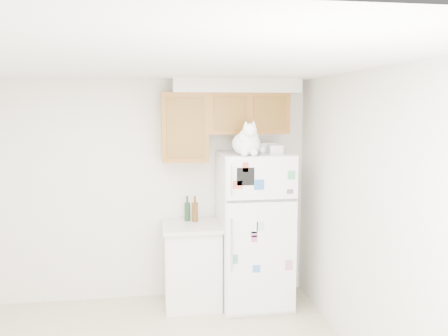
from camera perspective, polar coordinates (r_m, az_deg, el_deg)
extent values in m
cube|color=white|center=(5.47, -10.06, -2.71)|extent=(3.80, 0.04, 2.50)
cube|color=white|center=(3.93, 18.30, -6.88)|extent=(0.04, 4.00, 2.50)
cube|color=white|center=(3.41, -11.29, 12.41)|extent=(3.80, 4.00, 0.04)
cube|color=#965920|center=(5.32, 2.79, 6.58)|extent=(0.90, 0.33, 0.45)
cube|color=#965920|center=(5.23, -4.78, 4.91)|extent=(0.50, 0.33, 0.75)
cube|color=silver|center=(5.31, 1.45, 9.83)|extent=(1.40, 0.37, 0.15)
cube|color=white|center=(5.30, 3.66, -7.36)|extent=(0.76, 0.72, 1.70)
cube|color=white|center=(4.82, 4.67, -1.26)|extent=(0.74, 0.03, 0.44)
cube|color=white|center=(5.01, 4.57, -10.80)|extent=(0.74, 0.03, 1.19)
cube|color=#59595B|center=(4.86, 4.64, -3.88)|extent=(0.74, 0.03, 0.02)
cylinder|color=silver|center=(4.73, 0.98, -1.46)|extent=(0.02, 0.02, 0.32)
cylinder|color=silver|center=(4.87, 0.96, -9.27)|extent=(0.02, 0.02, 0.55)
cube|color=black|center=(4.76, 2.61, -1.04)|extent=(0.18, 0.00, 0.18)
cube|color=white|center=(4.85, 2.82, -6.31)|extent=(0.22, 0.00, 0.28)
cube|color=#E04F38|center=(4.76, 1.66, -2.04)|extent=(0.09, 0.00, 0.08)
cube|color=#3576B9|center=(5.01, 3.93, -12.01)|extent=(0.08, 0.00, 0.08)
cube|color=#98C3D8|center=(4.89, 4.38, -7.02)|extent=(0.07, 0.00, 0.10)
cube|color=#49484C|center=(4.90, 7.95, -2.81)|extent=(0.07, 0.00, 0.05)
cube|color=#B44896|center=(4.91, 3.67, -8.50)|extent=(0.06, 0.00, 0.07)
cube|color=#AC7BAB|center=(4.90, 3.65, -7.97)|extent=(0.07, 0.00, 0.06)
cube|color=#295DA7|center=(4.80, 4.25, -2.01)|extent=(0.11, 0.00, 0.10)
cube|color=#C34B30|center=(4.75, 2.60, 0.09)|extent=(0.06, 0.00, 0.10)
cube|color=#AA798F|center=(5.09, 7.82, -11.50)|extent=(0.08, 0.00, 0.11)
cube|color=#449663|center=(4.87, 8.12, -0.86)|extent=(0.08, 0.00, 0.09)
cube|color=#3F8C6F|center=(4.94, 1.36, -10.90)|extent=(0.06, 0.00, 0.10)
cube|color=white|center=(5.38, -3.87, -11.71)|extent=(0.60, 0.60, 0.88)
cube|color=silver|center=(5.23, -3.90, -7.01)|extent=(0.64, 0.64, 0.04)
ellipsoid|color=white|center=(4.91, 2.68, 2.93)|extent=(0.29, 0.39, 0.24)
ellipsoid|color=white|center=(4.80, 2.95, 3.49)|extent=(0.21, 0.17, 0.23)
sphere|color=white|center=(4.74, 3.10, 4.51)|extent=(0.14, 0.14, 0.14)
cone|color=white|center=(4.73, 2.65, 5.37)|extent=(0.05, 0.05, 0.06)
cone|color=white|center=(4.74, 3.57, 5.37)|extent=(0.05, 0.05, 0.06)
cone|color=#D88C8C|center=(4.72, 2.67, 5.30)|extent=(0.03, 0.03, 0.03)
cone|color=#D88C8C|center=(4.74, 3.59, 5.30)|extent=(0.03, 0.03, 0.03)
sphere|color=white|center=(4.68, 3.25, 4.20)|extent=(0.06, 0.06, 0.06)
sphere|color=white|center=(4.76, 2.46, 1.85)|extent=(0.08, 0.08, 0.08)
sphere|color=white|center=(4.78, 3.63, 1.87)|extent=(0.08, 0.08, 0.08)
cylinder|color=white|center=(5.08, 3.73, 2.18)|extent=(0.18, 0.25, 0.08)
cube|color=white|center=(5.31, 5.26, 2.51)|extent=(0.18, 0.13, 0.10)
cube|color=white|center=(5.10, 6.17, 2.25)|extent=(0.16, 0.12, 0.09)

